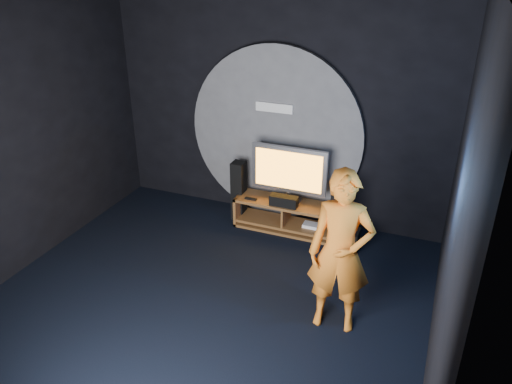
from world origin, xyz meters
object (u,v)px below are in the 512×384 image
tower_speaker_right (338,214)px  tower_speaker_left (239,191)px  subwoofer (349,240)px  tv (289,172)px  media_console (286,218)px  player (340,253)px

tower_speaker_right → tower_speaker_left: bearing=173.5°
tower_speaker_right → subwoofer: size_ratio=3.16×
tv → media_console: bearing=-84.3°
tv → tower_speaker_left: 0.89m
tv → tower_speaker_left: (-0.78, -0.00, -0.44)m
subwoofer → tower_speaker_left: bearing=172.0°
media_console → tower_speaker_right: tower_speaker_right is taller
subwoofer → tv: bearing=165.5°
tower_speaker_left → player: bearing=-42.9°
media_console → tower_speaker_left: tower_speaker_left is taller
media_console → player: size_ratio=0.82×
tower_speaker_left → subwoofer: size_ratio=3.16×
subwoofer → player: (0.19, -1.56, 0.77)m
media_console → tower_speaker_right: 0.83m
tower_speaker_right → tv: bearing=166.9°
subwoofer → player: bearing=-83.0°
tv → player: player is taller
tower_speaker_left → subwoofer: tower_speaker_left is taller
tv → player: (1.17, -1.81, 0.02)m
tower_speaker_left → tower_speaker_right: 1.57m
tower_speaker_right → player: 1.73m
media_console → tv: bearing=95.7°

